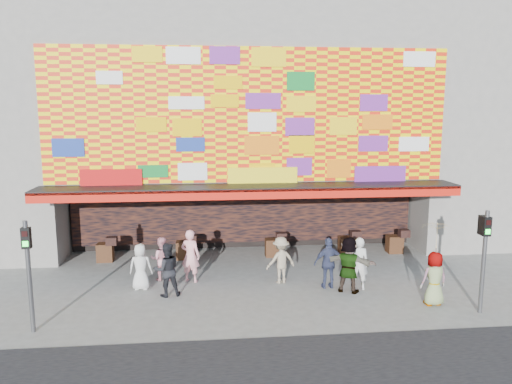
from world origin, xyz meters
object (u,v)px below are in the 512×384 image
Objects in this scene: ped_i at (161,259)px; signal_left at (28,264)px; ped_b at (190,256)px; parasol at (437,236)px; signal_right at (485,250)px; ped_a at (141,267)px; ped_e at (329,263)px; ped_f at (349,265)px; ped_h at (359,263)px; ped_c at (167,270)px; ped_g at (434,279)px; ped_d at (281,260)px.

signal_left is at bearing 48.36° from ped_i.
parasol is at bearing -178.84° from ped_b.
signal_right is 1.98× the size of ped_a.
ped_f is at bearing 139.24° from ped_e.
signal_left is 1.65× the size of ped_b.
ped_a is 1.01× the size of ped_i.
ped_e is at bearing 10.73° from ped_h.
parasol reaches higher than ped_i.
ped_c is 1.13× the size of ped_i.
signal_left reaches higher than ped_b.
ped_i is (-8.28, 3.05, -0.07)m from ped_g.
ped_e is at bearing 148.25° from parasol.
parasol is at bearing 157.22° from ped_i.
ped_c reaches higher than ped_d.
ped_d is at bearing -175.15° from ped_a.
ped_h reaches higher than ped_i.
signal_left is 1.90× the size of ped_d.
ped_h is 0.97× the size of parasol.
signal_left is at bearing 52.83° from ped_a.
signal_right is 1.66m from ped_g.
ped_g is at bearing 156.22° from ped_c.
ped_e is at bearing 178.40° from ped_a.
signal_left is at bearing 41.00° from ped_f.
ped_a reaches higher than ped_i.
signal_right is (12.40, 0.00, 0.00)m from signal_left.
ped_c is 5.20m from ped_e.
ped_b is at bearing 159.18° from parasol.
ped_e reaches higher than ped_g.
ped_d is (-5.35, 3.05, -1.07)m from signal_right.
ped_d is 4.08m from ped_i.
ped_d is 1.05× the size of ped_i.
ped_g is at bearing 161.09° from ped_h.
ped_b is 1.15× the size of ped_d.
ped_e is at bearing -171.14° from ped_b.
ped_h is at bearing 142.58° from signal_right.
ped_i is (-9.37, 3.74, -1.11)m from signal_right.
ped_h reaches higher than ped_a.
ped_a is 7.07m from ped_h.
ped_g is (11.31, 0.69, -1.05)m from signal_left.
parasol is at bearing 147.61° from signal_right.
ped_g is 2.39m from ped_h.
signal_left is at bearing -176.50° from parasol.
ped_e is at bearing -9.33° from ped_f.
ped_i is at bearing -91.50° from ped_c.
signal_left is 11.33m from parasol.
ped_d is 0.92× the size of ped_h.
parasol reaches higher than ped_f.
ped_f is 1.11× the size of ped_g.
ped_b is 1.07× the size of ped_c.
ped_h is at bearing 166.73° from ped_e.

